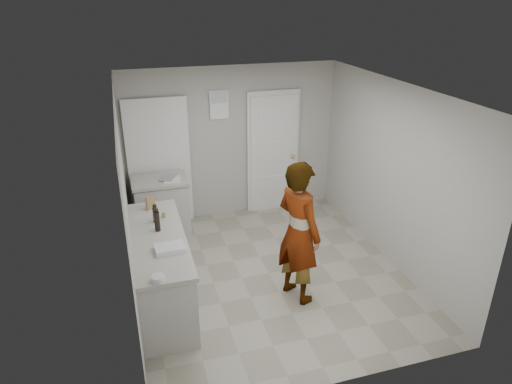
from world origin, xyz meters
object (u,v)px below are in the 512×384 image
object	(u,v)px
egg_bowl	(158,278)
cake_mix_box	(150,203)
person	(299,232)
oil_cruet_b	(157,220)
spice_jar	(164,215)
baking_dish	(170,248)
oil_cruet_a	(155,213)

from	to	relation	value
egg_bowl	cake_mix_box	bearing A→B (deg)	87.79
egg_bowl	person	bearing A→B (deg)	17.89
oil_cruet_b	spice_jar	bearing A→B (deg)	71.29
spice_jar	baking_dish	size ratio (longest dim) A/B	0.22
person	cake_mix_box	bearing A→B (deg)	34.30
cake_mix_box	egg_bowl	xyz separation A→B (m)	(-0.06, -1.65, -0.06)
person	spice_jar	bearing A→B (deg)	39.80
baking_dish	spice_jar	bearing A→B (deg)	87.98
person	egg_bowl	distance (m)	1.79
cake_mix_box	spice_jar	size ratio (longest dim) A/B	2.51
oil_cruet_a	oil_cruet_b	distance (m)	0.24
spice_jar	egg_bowl	size ratio (longest dim) A/B	0.54
oil_cruet_b	baking_dish	distance (m)	0.52
spice_jar	baking_dish	xyz separation A→B (m)	(-0.03, -0.82, -0.01)
oil_cruet_a	oil_cruet_b	size ratio (longest dim) A/B	0.80
oil_cruet_b	baking_dish	xyz separation A→B (m)	(0.08, -0.50, -0.12)
cake_mix_box	oil_cruet_a	distance (m)	0.39
cake_mix_box	oil_cruet_a	world-z (taller)	oil_cruet_a
cake_mix_box	spice_jar	world-z (taller)	cake_mix_box
spice_jar	person	bearing A→B (deg)	-28.46
person	egg_bowl	xyz separation A→B (m)	(-1.70, -0.55, 0.05)
oil_cruet_b	baking_dish	world-z (taller)	oil_cruet_b
egg_bowl	spice_jar	bearing A→B (deg)	81.34
oil_cruet_b	egg_bowl	xyz separation A→B (m)	(-0.10, -1.03, -0.12)
spice_jar	oil_cruet_a	size ratio (longest dim) A/B	0.30
cake_mix_box	oil_cruet_a	xyz separation A→B (m)	(0.03, -0.38, 0.02)
baking_dish	oil_cruet_b	bearing A→B (deg)	99.31
baking_dish	egg_bowl	size ratio (longest dim) A/B	2.49
baking_dish	egg_bowl	xyz separation A→B (m)	(-0.18, -0.54, -0.00)
person	oil_cruet_b	xyz separation A→B (m)	(-1.61, 0.48, 0.17)
spice_jar	egg_bowl	distance (m)	1.38
person	oil_cruet_b	world-z (taller)	person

